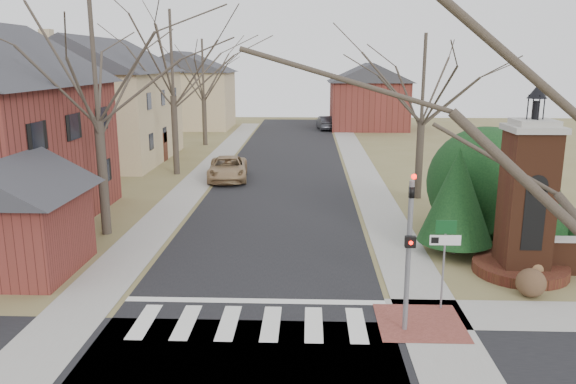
{
  "coord_description": "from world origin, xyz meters",
  "views": [
    {
      "loc": [
        1.63,
        -13.68,
        7.22
      ],
      "look_at": [
        0.88,
        6.0,
        2.6
      ],
      "focal_mm": 35.0,
      "sensor_mm": 36.0,
      "label": 1
    }
  ],
  "objects_px": {
    "traffic_signal_pole": "(409,240)",
    "brick_gate_monument": "(525,213)",
    "distant_car": "(326,123)",
    "pickup_truck": "(228,168)",
    "sign_post": "(445,247)"
  },
  "relations": [
    {
      "from": "traffic_signal_pole",
      "to": "pickup_truck",
      "type": "xyz_separation_m",
      "value": [
        -7.7,
        19.77,
        -1.88
      ]
    },
    {
      "from": "traffic_signal_pole",
      "to": "sign_post",
      "type": "height_order",
      "value": "traffic_signal_pole"
    },
    {
      "from": "sign_post",
      "to": "distant_car",
      "type": "relative_size",
      "value": 0.62
    },
    {
      "from": "traffic_signal_pole",
      "to": "distant_car",
      "type": "height_order",
      "value": "traffic_signal_pole"
    },
    {
      "from": "distant_car",
      "to": "brick_gate_monument",
      "type": "bearing_deg",
      "value": 90.23
    },
    {
      "from": "traffic_signal_pole",
      "to": "brick_gate_monument",
      "type": "relative_size",
      "value": 0.69
    },
    {
      "from": "brick_gate_monument",
      "to": "traffic_signal_pole",
      "type": "bearing_deg",
      "value": -136.76
    },
    {
      "from": "brick_gate_monument",
      "to": "pickup_truck",
      "type": "xyz_separation_m",
      "value": [
        -12.4,
        15.35,
        -1.46
      ]
    },
    {
      "from": "pickup_truck",
      "to": "distant_car",
      "type": "bearing_deg",
      "value": 69.92
    },
    {
      "from": "sign_post",
      "to": "pickup_truck",
      "type": "xyz_separation_m",
      "value": [
        -8.99,
        18.35,
        -1.25
      ]
    },
    {
      "from": "distant_car",
      "to": "pickup_truck",
      "type": "bearing_deg",
      "value": 68.04
    },
    {
      "from": "sign_post",
      "to": "pickup_truck",
      "type": "bearing_deg",
      "value": 116.1
    },
    {
      "from": "brick_gate_monument",
      "to": "pickup_truck",
      "type": "relative_size",
      "value": 1.28
    },
    {
      "from": "pickup_truck",
      "to": "distant_car",
      "type": "height_order",
      "value": "distant_car"
    },
    {
      "from": "sign_post",
      "to": "brick_gate_monument",
      "type": "relative_size",
      "value": 0.42
    }
  ]
}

